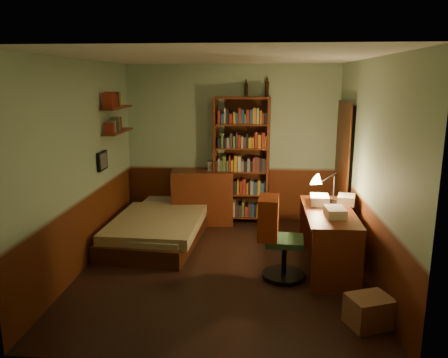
# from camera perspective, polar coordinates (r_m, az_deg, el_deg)

# --- Properties ---
(floor) EXTENTS (3.50, 4.00, 0.02)m
(floor) POSITION_cam_1_polar(r_m,az_deg,el_deg) (5.73, -0.19, -11.46)
(floor) COLOR black
(floor) RESTS_ON ground
(ceiling) EXTENTS (3.50, 4.00, 0.02)m
(ceiling) POSITION_cam_1_polar(r_m,az_deg,el_deg) (5.23, -0.21, 15.73)
(ceiling) COLOR silver
(ceiling) RESTS_ON wall_back
(wall_back) EXTENTS (3.50, 0.02, 2.60)m
(wall_back) POSITION_cam_1_polar(r_m,az_deg,el_deg) (7.30, 1.03, 4.59)
(wall_back) COLOR #8CA985
(wall_back) RESTS_ON ground
(wall_left) EXTENTS (0.02, 4.00, 2.60)m
(wall_left) POSITION_cam_1_polar(r_m,az_deg,el_deg) (5.74, -18.02, 1.69)
(wall_left) COLOR #8CA985
(wall_left) RESTS_ON ground
(wall_right) EXTENTS (0.02, 4.00, 2.60)m
(wall_right) POSITION_cam_1_polar(r_m,az_deg,el_deg) (5.48, 18.48, 1.16)
(wall_right) COLOR #8CA985
(wall_right) RESTS_ON ground
(wall_front) EXTENTS (3.50, 0.02, 2.60)m
(wall_front) POSITION_cam_1_polar(r_m,az_deg,el_deg) (3.39, -2.86, -5.16)
(wall_front) COLOR #8CA985
(wall_front) RESTS_ON ground
(doorway) EXTENTS (0.06, 0.90, 2.00)m
(doorway) POSITION_cam_1_polar(r_m,az_deg,el_deg) (6.77, 15.36, 0.90)
(doorway) COLOR black
(doorway) RESTS_ON ground
(door_trim) EXTENTS (0.02, 0.98, 2.08)m
(door_trim) POSITION_cam_1_polar(r_m,az_deg,el_deg) (6.77, 15.07, 0.90)
(door_trim) COLOR #391B0A
(door_trim) RESTS_ON ground
(bed) EXTENTS (1.36, 2.29, 0.65)m
(bed) POSITION_cam_1_polar(r_m,az_deg,el_deg) (6.65, -8.36, -5.00)
(bed) COLOR #8C9252
(bed) RESTS_ON ground
(dresser) EXTENTS (1.05, 0.61, 0.89)m
(dresser) POSITION_cam_1_polar(r_m,az_deg,el_deg) (7.28, -2.85, -2.34)
(dresser) COLOR #5B2511
(dresser) RESTS_ON ground
(mini_stereo) EXTENTS (0.29, 0.24, 0.15)m
(mini_stereo) POSITION_cam_1_polar(r_m,az_deg,el_deg) (7.26, -1.07, 1.83)
(mini_stereo) COLOR #B2B2B7
(mini_stereo) RESTS_ON dresser
(bookshelf) EXTENTS (0.92, 0.37, 2.08)m
(bookshelf) POSITION_cam_1_polar(r_m,az_deg,el_deg) (7.18, 2.33, 2.34)
(bookshelf) COLOR #5B2511
(bookshelf) RESTS_ON ground
(bottle_left) EXTENTS (0.06, 0.06, 0.21)m
(bottle_left) POSITION_cam_1_polar(r_m,az_deg,el_deg) (7.17, 2.90, 11.54)
(bottle_left) COLOR black
(bottle_left) RESTS_ON bookshelf
(bottle_right) EXTENTS (0.07, 0.07, 0.24)m
(bottle_right) POSITION_cam_1_polar(r_m,az_deg,el_deg) (7.17, 5.63, 11.61)
(bottle_right) COLOR black
(bottle_right) RESTS_ON bookshelf
(desk) EXTENTS (0.61, 1.44, 0.77)m
(desk) POSITION_cam_1_polar(r_m,az_deg,el_deg) (5.69, 13.37, -7.73)
(desk) COLOR #5B2511
(desk) RESTS_ON ground
(paper_stack) EXTENTS (0.27, 0.33, 0.12)m
(paper_stack) POSITION_cam_1_polar(r_m,az_deg,el_deg) (5.90, 15.67, -2.61)
(paper_stack) COLOR silver
(paper_stack) RESTS_ON desk
(desk_lamp) EXTENTS (0.25, 0.25, 0.68)m
(desk_lamp) POSITION_cam_1_polar(r_m,az_deg,el_deg) (5.86, 14.23, 0.23)
(desk_lamp) COLOR black
(desk_lamp) RESTS_ON desk
(office_chair) EXTENTS (0.61, 0.54, 1.14)m
(office_chair) POSITION_cam_1_polar(r_m,az_deg,el_deg) (5.27, 7.95, -6.99)
(office_chair) COLOR #285534
(office_chair) RESTS_ON ground
(red_jacket) EXTENTS (0.34, 0.47, 0.50)m
(red_jacket) POSITION_cam_1_polar(r_m,az_deg,el_deg) (5.29, 4.98, 2.37)
(red_jacket) COLOR #A63914
(red_jacket) RESTS_ON office_chair
(wall_shelf_lower) EXTENTS (0.20, 0.90, 0.03)m
(wall_shelf_lower) POSITION_cam_1_polar(r_m,az_deg,el_deg) (6.67, -13.71, 6.04)
(wall_shelf_lower) COLOR #5B2511
(wall_shelf_lower) RESTS_ON wall_left
(wall_shelf_upper) EXTENTS (0.20, 0.90, 0.03)m
(wall_shelf_upper) POSITION_cam_1_polar(r_m,az_deg,el_deg) (6.64, -13.87, 9.04)
(wall_shelf_upper) COLOR #5B2511
(wall_shelf_upper) RESTS_ON wall_left
(framed_picture) EXTENTS (0.04, 0.32, 0.26)m
(framed_picture) POSITION_cam_1_polar(r_m,az_deg,el_deg) (6.28, -15.62, 2.30)
(framed_picture) COLOR black
(framed_picture) RESTS_ON wall_left
(cardboard_box_a) EXTENTS (0.49, 0.44, 0.30)m
(cardboard_box_a) POSITION_cam_1_polar(r_m,az_deg,el_deg) (4.65, 18.44, -16.05)
(cardboard_box_a) COLOR #866142
(cardboard_box_a) RESTS_ON ground
(cardboard_box_b) EXTENTS (0.40, 0.38, 0.22)m
(cardboard_box_b) POSITION_cam_1_polar(r_m,az_deg,el_deg) (4.73, 18.58, -16.09)
(cardboard_box_b) COLOR #866142
(cardboard_box_b) RESTS_ON ground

